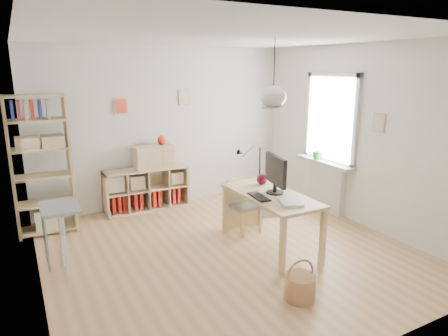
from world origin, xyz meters
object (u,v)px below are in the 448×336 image
monitor (275,172)px  drawer_chest (154,157)px  cube_shelf (145,192)px  desk (270,200)px  storage_chest (261,202)px  chair (242,202)px  tall_bookshelf (40,160)px

monitor → drawer_chest: size_ratio=0.89×
cube_shelf → drawer_chest: size_ratio=2.18×
desk → cube_shelf: (-1.02, 2.23, -0.36)m
storage_chest → drawer_chest: (-1.46, 1.06, 0.72)m
cube_shelf → desk: bearing=-65.4°
chair → storage_chest: chair is taller
drawer_chest → tall_bookshelf: bearing=-175.0°
desk → tall_bookshelf: tall_bookshelf is taller
chair → storage_chest: 0.85m
tall_bookshelf → cube_shelf: bearing=10.2°
cube_shelf → tall_bookshelf: 1.77m
cube_shelf → tall_bookshelf: bearing=-169.8°
desk → storage_chest: bearing=62.0°
cube_shelf → chair: chair is taller
tall_bookshelf → chair: 2.93m
chair → monitor: (0.11, -0.65, 0.59)m
tall_bookshelf → storage_chest: bearing=-14.4°
chair → cube_shelf: bearing=114.4°
tall_bookshelf → monitor: bearing=-36.5°
tall_bookshelf → drawer_chest: (1.73, 0.24, -0.18)m
desk → storage_chest: 1.36m
desk → cube_shelf: 2.48m
chair → monitor: bearing=-87.7°
chair → monitor: monitor is taller
cube_shelf → monitor: (1.08, -2.24, 0.73)m
desk → storage_chest: desk is taller
monitor → drawer_chest: 2.38m
tall_bookshelf → drawer_chest: size_ratio=3.11×
storage_chest → drawer_chest: size_ratio=1.16×
tall_bookshelf → monitor: tall_bookshelf is taller
tall_bookshelf → drawer_chest: tall_bookshelf is taller
desk → drawer_chest: 2.36m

